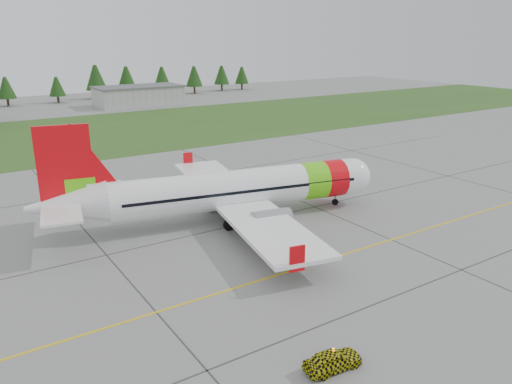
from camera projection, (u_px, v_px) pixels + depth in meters
ground at (381, 302)px, 38.25m from camera, size 320.00×320.00×0.00m
aircraft at (233, 190)px, 54.65m from camera, size 37.92×35.50×11.59m
follow_me_car at (334, 342)px, 30.02m from camera, size 1.43×1.64×3.80m
grass_strip at (87, 133)px, 103.72m from camera, size 320.00×50.00×0.03m
taxi_guideline at (314, 264)px, 44.63m from camera, size 120.00×0.25×0.02m
hangar_east at (139, 96)px, 144.72m from camera, size 24.00×12.00×5.20m
treeline at (33, 87)px, 146.93m from camera, size 160.00×8.00×10.00m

